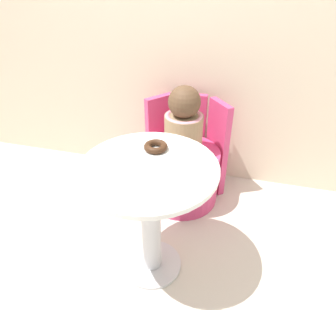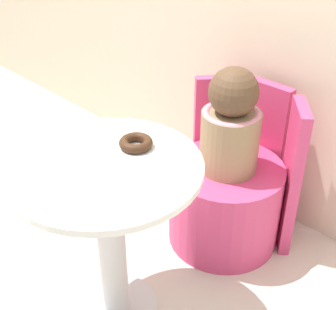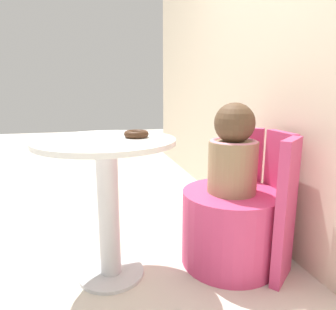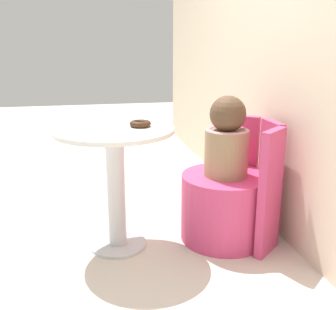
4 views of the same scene
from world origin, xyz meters
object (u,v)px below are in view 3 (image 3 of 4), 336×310
Objects in this scene: round_table at (107,181)px; donut at (136,134)px; child_figure at (233,152)px; tub_chair at (229,227)px.

donut is at bearing 93.05° from round_table.
tub_chair is at bearing 104.04° from child_figure.
tub_chair is 4.35× the size of donut.
tub_chair is 0.43m from child_figure.
donut is (-0.01, 0.15, 0.23)m from round_table.
donut is (-0.04, -0.51, 0.11)m from child_figure.
child_figure is at bearing -75.96° from tub_chair.
child_figure reaches higher than donut.
round_table is at bearing -93.03° from child_figure.
donut reaches higher than round_table.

